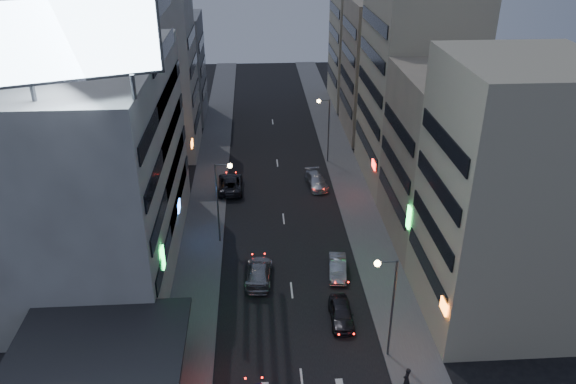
{
  "coord_description": "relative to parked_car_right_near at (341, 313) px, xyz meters",
  "views": [
    {
      "loc": [
        -2.69,
        -23.8,
        28.56
      ],
      "look_at": [
        0.02,
        19.18,
        6.56
      ],
      "focal_mm": 35.0,
      "sensor_mm": 36.0,
      "label": 1
    }
  ],
  "objects": [
    {
      "name": "billboard",
      "position": [
        -16.52,
        0.03,
        20.94
      ],
      "size": [
        9.52,
        3.75,
        6.2
      ],
      "rotation": [
        0.0,
        0.0,
        0.35
      ],
      "color": "#595B60",
      "rests_on": "white_building"
    },
    {
      "name": "street_lamp_right_far",
      "position": [
        2.38,
        30.05,
        4.64
      ],
      "size": [
        1.6,
        0.44,
        8.02
      ],
      "color": "#595B60",
      "rests_on": "sidewalk_right"
    },
    {
      "name": "shophouse_near",
      "position": [
        11.47,
        0.55,
        9.27
      ],
      "size": [
        10.0,
        11.0,
        20.0
      ],
      "primitive_type": "cube",
      "color": "tan",
      "rests_on": "ground"
    },
    {
      "name": "sidewalk_right",
      "position": [
        4.47,
        20.05,
        -0.67
      ],
      "size": [
        4.0,
        120.0,
        0.12
      ],
      "primitive_type": "cube",
      "color": "#4C4C4F",
      "rests_on": "ground"
    },
    {
      "name": "shophouse_far",
      "position": [
        11.47,
        25.05,
        10.27
      ],
      "size": [
        10.0,
        14.0,
        22.0
      ],
      "primitive_type": "cube",
      "color": "tan",
      "rests_on": "ground"
    },
    {
      "name": "street_lamp_left",
      "position": [
        -9.43,
        12.05,
        4.64
      ],
      "size": [
        1.6,
        0.44,
        8.02
      ],
      "color": "#595B60",
      "rests_on": "sidewalk_left"
    },
    {
      "name": "shophouse_mid",
      "position": [
        11.97,
        12.05,
        7.27
      ],
      "size": [
        11.0,
        12.0,
        16.0
      ],
      "primitive_type": "cube",
      "color": "tan",
      "rests_on": "ground"
    },
    {
      "name": "parked_car_right_mid",
      "position": [
        0.6,
        6.1,
        -0.05
      ],
      "size": [
        1.91,
        4.26,
        1.36
      ],
      "primitive_type": "imported",
      "rotation": [
        0.0,
        0.0,
        -0.12
      ],
      "color": "#ABAFB3",
      "rests_on": "ground"
    },
    {
      "name": "person",
      "position": [
        3.23,
        -7.22,
        0.28
      ],
      "size": [
        0.76,
        0.75,
        1.76
      ],
      "primitive_type": "imported",
      "rotation": [
        0.0,
        0.0,
        3.9
      ],
      "color": "black",
      "rests_on": "sidewalk_right"
    },
    {
      "name": "parked_car_left",
      "position": [
        -9.13,
        23.03,
        0.08
      ],
      "size": [
        2.78,
        5.84,
        1.61
      ],
      "primitive_type": "imported",
      "rotation": [
        0.0,
        0.0,
        3.16
      ],
      "color": "#26252A",
      "rests_on": "ground"
    },
    {
      "name": "far_right_a",
      "position": [
        11.97,
        40.05,
        8.27
      ],
      "size": [
        11.0,
        12.0,
        18.0
      ],
      "primitive_type": "cube",
      "color": "tan",
      "rests_on": "ground"
    },
    {
      "name": "far_left_a",
      "position": [
        -19.03,
        35.05,
        9.27
      ],
      "size": [
        11.0,
        10.0,
        20.0
      ],
      "primitive_type": "cube",
      "color": "#B9B9B4",
      "rests_on": "ground"
    },
    {
      "name": "road_car_silver",
      "position": [
        -6.2,
        5.73,
        0.04
      ],
      "size": [
        2.55,
        5.43,
        1.53
      ],
      "primitive_type": "imported",
      "rotation": [
        0.0,
        0.0,
        3.06
      ],
      "color": "#919398",
      "rests_on": "ground"
    },
    {
      "name": "parked_car_right_near",
      "position": [
        0.0,
        0.0,
        0.0
      ],
      "size": [
        1.79,
        4.29,
        1.45
      ],
      "primitive_type": "imported",
      "rotation": [
        0.0,
        0.0,
        -0.02
      ],
      "color": "#27262B",
      "rests_on": "ground"
    },
    {
      "name": "sidewalk_left",
      "position": [
        -11.53,
        20.05,
        -0.67
      ],
      "size": [
        4.0,
        120.0,
        0.12
      ],
      "primitive_type": "cube",
      "color": "#4C4C4F",
      "rests_on": "ground"
    },
    {
      "name": "white_building",
      "position": [
        -20.53,
        10.05,
        8.27
      ],
      "size": [
        14.0,
        24.0,
        18.0
      ],
      "primitive_type": "cube",
      "color": "#B9B9B4",
      "rests_on": "ground"
    },
    {
      "name": "far_left_b",
      "position": [
        -19.53,
        48.05,
        6.77
      ],
      "size": [
        12.0,
        10.0,
        15.0
      ],
      "primitive_type": "cube",
      "color": "gray",
      "rests_on": "ground"
    },
    {
      "name": "street_lamp_right_near",
      "position": [
        2.38,
        -3.95,
        4.64
      ],
      "size": [
        1.6,
        0.44,
        8.02
      ],
      "color": "#595B60",
      "rests_on": "sidewalk_right"
    },
    {
      "name": "parked_car_right_far",
      "position": [
        0.61,
        23.32,
        -0.02
      ],
      "size": [
        2.57,
        5.05,
        1.4
      ],
      "primitive_type": "imported",
      "rotation": [
        0.0,
        0.0,
        0.13
      ],
      "color": "#A8A9B0",
      "rests_on": "ground"
    },
    {
      "name": "far_right_b",
      "position": [
        12.47,
        54.05,
        11.27
      ],
      "size": [
        12.0,
        12.0,
        24.0
      ],
      "primitive_type": "cube",
      "color": "tan",
      "rests_on": "ground"
    }
  ]
}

